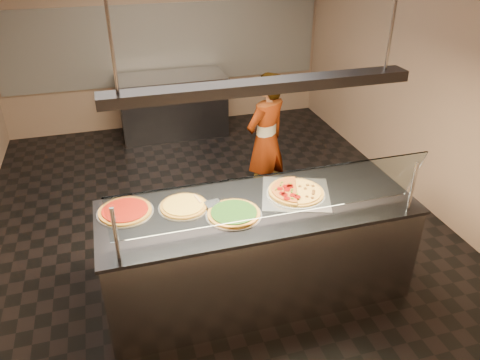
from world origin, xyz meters
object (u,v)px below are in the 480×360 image
object	(u,v)px
half_pizza_sausage	(308,189)
heat_lamp_housing	(261,86)
half_pizza_pepperoni	(283,192)
pizza_cheese	(184,205)
serving_counter	(258,251)
pizza_tomato	(125,211)
pizza_spinach	(234,213)
prep_table	(173,105)
sneeze_guard	(274,196)
perforated_tray	(296,193)
pizza_spatula	(204,200)
worker	(266,141)

from	to	relation	value
half_pizza_sausage	heat_lamp_housing	size ratio (longest dim) A/B	0.23
half_pizza_pepperoni	pizza_cheese	xyz separation A→B (m)	(-0.85, 0.07, -0.02)
serving_counter	pizza_tomato	size ratio (longest dim) A/B	5.78
pizza_spinach	prep_table	bearing A→B (deg)	88.45
sneeze_guard	pizza_spinach	xyz separation A→B (m)	(-0.23, 0.28, -0.28)
perforated_tray	half_pizza_sausage	xyz separation A→B (m)	(0.12, -0.00, 0.02)
pizza_tomato	heat_lamp_housing	xyz separation A→B (m)	(1.06, -0.22, 1.01)
sneeze_guard	pizza_tomato	bearing A→B (deg)	152.16
perforated_tray	pizza_spatula	bearing A→B (deg)	174.90
serving_counter	pizza_cheese	xyz separation A→B (m)	(-0.60, 0.16, 0.48)
worker	perforated_tray	bearing A→B (deg)	52.45
sneeze_guard	pizza_tomato	xyz separation A→B (m)	(-1.06, 0.56, -0.28)
worker	pizza_spatula	bearing A→B (deg)	23.71
prep_table	sneeze_guard	bearing A→B (deg)	-88.25
half_pizza_pepperoni	serving_counter	bearing A→B (deg)	-159.52
perforated_tray	heat_lamp_housing	xyz separation A→B (m)	(-0.37, -0.10, 1.01)
pizza_spatula	half_pizza_pepperoni	bearing A→B (deg)	-6.03
pizza_spatula	perforated_tray	bearing A→B (deg)	-5.10
half_pizza_sausage	prep_table	bearing A→B (deg)	99.34
half_pizza_pepperoni	pizza_spatula	xyz separation A→B (m)	(-0.68, 0.07, -0.01)
pizza_spatula	prep_table	distance (m)	3.68
heat_lamp_housing	pizza_tomato	bearing A→B (deg)	168.41
serving_counter	prep_table	size ratio (longest dim) A/B	1.61
sneeze_guard	half_pizza_pepperoni	world-z (taller)	sneeze_guard
pizza_tomato	worker	world-z (taller)	worker
prep_table	worker	world-z (taller)	worker
half_pizza_sausage	prep_table	size ratio (longest dim) A/B	0.32
serving_counter	pizza_spatula	bearing A→B (deg)	158.63
half_pizza_sausage	pizza_spatula	xyz separation A→B (m)	(-0.91, 0.07, 0.00)
half_pizza_pepperoni	pizza_tomato	xyz separation A→B (m)	(-1.31, 0.12, -0.02)
sneeze_guard	perforated_tray	xyz separation A→B (m)	(0.37, 0.44, -0.29)
sneeze_guard	worker	bearing A→B (deg)	72.43
worker	pizza_spinach	bearing A→B (deg)	33.41
pizza_spinach	heat_lamp_housing	distance (m)	1.03
worker	serving_counter	bearing A→B (deg)	39.75
perforated_tray	pizza_spatula	distance (m)	0.79
serving_counter	pizza_spinach	size ratio (longest dim) A/B	5.79
pizza_spinach	worker	world-z (taller)	worker
perforated_tray	pizza_tomato	xyz separation A→B (m)	(-1.43, 0.12, 0.01)
sneeze_guard	pizza_tomato	world-z (taller)	sneeze_guard
serving_counter	pizza_spatula	size ratio (longest dim) A/B	11.46
half_pizza_pepperoni	pizza_cheese	bearing A→B (deg)	175.45
serving_counter	worker	bearing A→B (deg)	68.68
sneeze_guard	pizza_tomato	distance (m)	1.23
half_pizza_sausage	pizza_spatula	distance (m)	0.91
sneeze_guard	half_pizza_sausage	xyz separation A→B (m)	(0.48, 0.43, -0.27)
perforated_tray	prep_table	distance (m)	3.77
pizza_tomato	serving_counter	bearing A→B (deg)	-11.59
pizza_tomato	heat_lamp_housing	world-z (taller)	heat_lamp_housing
pizza_spatula	heat_lamp_housing	size ratio (longest dim) A/B	0.10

